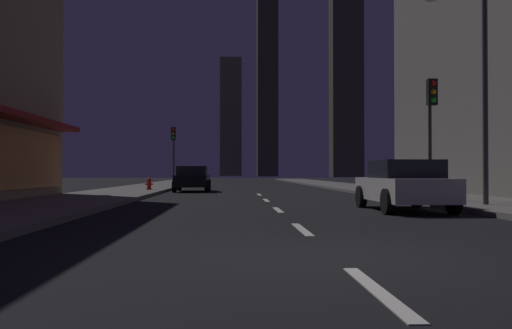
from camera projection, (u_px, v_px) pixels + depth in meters
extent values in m
cube|color=black|center=(250.00, 188.00, 38.82)|extent=(78.00, 136.00, 0.10)
cube|color=#605E59|center=(343.00, 186.00, 39.15)|extent=(4.00, 76.00, 0.15)
cube|color=#605E59|center=(155.00, 186.00, 38.50)|extent=(4.00, 76.00, 0.15)
cube|color=silver|center=(377.00, 290.00, 4.86)|extent=(0.16, 2.20, 0.01)
cube|color=silver|center=(302.00, 229.00, 10.06)|extent=(0.16, 2.20, 0.01)
cube|color=silver|center=(278.00, 210.00, 15.25)|extent=(0.16, 2.20, 0.01)
cube|color=silver|center=(266.00, 200.00, 20.44)|extent=(0.16, 2.20, 0.01)
cube|color=silver|center=(259.00, 195.00, 25.64)|extent=(0.16, 2.20, 0.01)
cube|color=#615C49|center=(231.00, 118.00, 160.67)|extent=(6.50, 8.81, 35.70)
cube|color=#413E31|center=(267.00, 66.00, 142.84)|extent=(5.43, 8.72, 60.25)
cube|color=#4A4738|center=(346.00, 76.00, 119.98)|extent=(7.05, 5.27, 46.35)
cube|color=silver|center=(403.00, 189.00, 15.10)|extent=(1.80, 4.20, 0.65)
cube|color=black|center=(405.00, 170.00, 14.91)|extent=(1.64, 2.00, 0.55)
cylinder|color=black|center=(361.00, 197.00, 16.45)|extent=(0.22, 0.68, 0.68)
cylinder|color=black|center=(416.00, 196.00, 16.54)|extent=(0.22, 0.68, 0.68)
cylinder|color=black|center=(388.00, 202.00, 13.66)|extent=(0.22, 0.68, 0.68)
cylinder|color=black|center=(454.00, 201.00, 13.74)|extent=(0.22, 0.68, 0.68)
sphere|color=white|center=(366.00, 186.00, 17.12)|extent=(0.18, 0.18, 0.18)
sphere|color=white|center=(399.00, 186.00, 17.17)|extent=(0.18, 0.18, 0.18)
cube|color=black|center=(192.00, 181.00, 30.00)|extent=(1.80, 4.20, 0.65)
cube|color=black|center=(192.00, 171.00, 29.80)|extent=(1.64, 2.00, 0.55)
cylinder|color=black|center=(179.00, 185.00, 31.35)|extent=(0.22, 0.68, 0.68)
cylinder|color=black|center=(209.00, 185.00, 31.43)|extent=(0.22, 0.68, 0.68)
cylinder|color=black|center=(174.00, 186.00, 28.55)|extent=(0.22, 0.68, 0.68)
cylinder|color=black|center=(207.00, 186.00, 28.63)|extent=(0.22, 0.68, 0.68)
sphere|color=white|center=(186.00, 179.00, 32.02)|extent=(0.18, 0.18, 0.18)
sphere|color=white|center=(204.00, 179.00, 32.07)|extent=(0.18, 0.18, 0.18)
cylinder|color=red|center=(149.00, 185.00, 28.81)|extent=(0.22, 0.22, 0.55)
sphere|color=red|center=(149.00, 180.00, 28.82)|extent=(0.21, 0.21, 0.21)
cylinder|color=red|center=(149.00, 189.00, 28.81)|extent=(0.30, 0.30, 0.06)
cylinder|color=red|center=(146.00, 184.00, 28.81)|extent=(0.10, 0.10, 0.10)
cylinder|color=red|center=(152.00, 184.00, 28.82)|extent=(0.10, 0.10, 0.10)
cylinder|color=#2D2D2D|center=(430.00, 139.00, 18.08)|extent=(0.12, 0.12, 4.20)
cube|color=black|center=(432.00, 92.00, 17.91)|extent=(0.32, 0.24, 0.90)
sphere|color=red|center=(433.00, 83.00, 17.78)|extent=(0.18, 0.18, 0.18)
sphere|color=#F2B20C|center=(433.00, 92.00, 17.78)|extent=(0.18, 0.18, 0.18)
sphere|color=#19D833|center=(433.00, 100.00, 17.77)|extent=(0.18, 0.18, 0.18)
cylinder|color=#2D2D2D|center=(174.00, 156.00, 37.42)|extent=(0.12, 0.12, 4.20)
cube|color=black|center=(173.00, 134.00, 37.24)|extent=(0.32, 0.24, 0.90)
sphere|color=red|center=(173.00, 130.00, 37.12)|extent=(0.18, 0.18, 0.18)
sphere|color=#F2B20C|center=(173.00, 134.00, 37.11)|extent=(0.18, 0.18, 0.18)
sphere|color=#19D833|center=(173.00, 138.00, 37.11)|extent=(0.18, 0.18, 0.18)
cylinder|color=#38383D|center=(485.00, 95.00, 15.59)|extent=(0.16, 0.16, 6.50)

